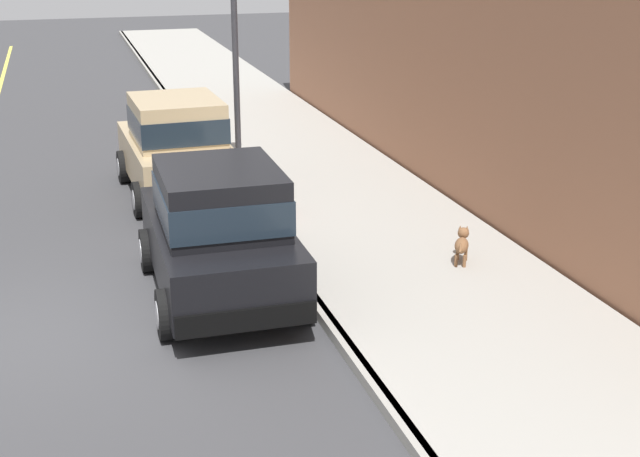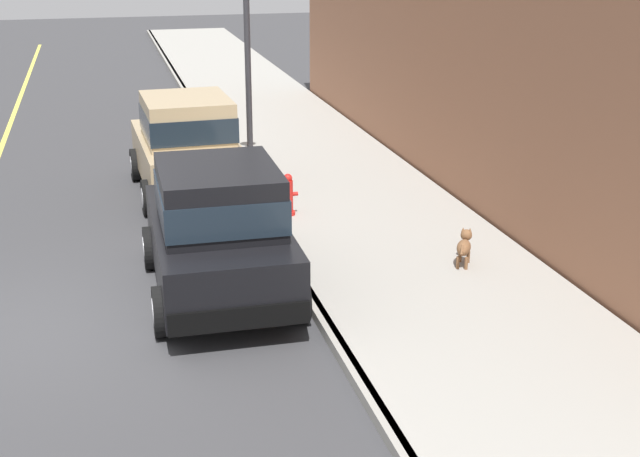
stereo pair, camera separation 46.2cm
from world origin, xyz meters
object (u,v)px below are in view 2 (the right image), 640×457
car_tan_hatchback (187,144)px  fire_hydrant (288,196)px  car_black_hatchback (218,229)px  dog_brown (464,245)px  street_lamp (247,30)px

car_tan_hatchback → fire_hydrant: bearing=-55.1°
car_black_hatchback → car_tan_hatchback: bearing=88.7°
dog_brown → street_lamp: street_lamp is taller
dog_brown → street_lamp: size_ratio=0.15×
fire_hydrant → car_black_hatchback: bearing=-119.3°
car_black_hatchback → street_lamp: bearing=76.0°
car_tan_hatchback → car_black_hatchback: bearing=-91.3°
car_tan_hatchback → street_lamp: (1.36, 0.99, 1.93)m
car_tan_hatchback → dog_brown: 6.06m
fire_hydrant → street_lamp: (-0.10, 3.09, 2.43)m
dog_brown → car_black_hatchback: bearing=178.9°
dog_brown → fire_hydrant: fire_hydrant is taller
car_black_hatchback → street_lamp: (1.47, 5.88, 1.93)m
car_tan_hatchback → street_lamp: size_ratio=0.87×
dog_brown → street_lamp: bearing=109.4°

